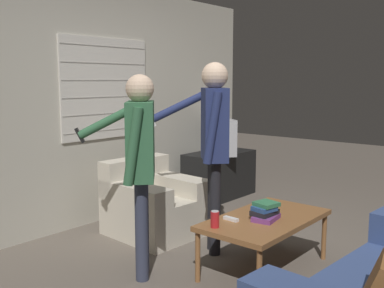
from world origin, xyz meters
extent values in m
plane|color=#665B51|center=(0.00, 0.00, 0.00)|extent=(16.00, 16.00, 0.00)
cube|color=#BCB7A8|center=(0.00, 2.03, 1.27)|extent=(5.20, 0.06, 2.55)
cube|color=silver|center=(0.24, 1.99, 1.44)|extent=(1.15, 0.02, 1.07)
cube|color=#A4A099|center=(0.24, 1.98, 1.00)|extent=(1.13, 0.00, 0.01)
cube|color=#A4A099|center=(0.24, 1.98, 1.18)|extent=(1.13, 0.00, 0.01)
cube|color=#A4A099|center=(0.24, 1.98, 1.35)|extent=(1.13, 0.00, 0.01)
cube|color=#A4A099|center=(0.24, 1.98, 1.53)|extent=(1.13, 0.00, 0.01)
cube|color=#A4A099|center=(0.24, 1.98, 1.71)|extent=(1.13, 0.00, 0.01)
cube|color=#A4A099|center=(0.24, 1.98, 1.89)|extent=(1.13, 0.00, 0.01)
cube|color=beige|center=(0.21, 1.22, 0.19)|extent=(0.83, 0.88, 0.38)
cube|color=beige|center=(0.23, 1.54, 0.56)|extent=(0.79, 0.24, 0.35)
cube|color=beige|center=(0.48, 1.21, 0.47)|extent=(0.28, 0.85, 0.17)
cube|color=beige|center=(-0.06, 1.24, 0.47)|extent=(0.28, 0.85, 0.17)
cube|color=brown|center=(0.16, -0.06, 0.42)|extent=(1.12, 0.63, 0.04)
cylinder|color=brown|center=(-0.36, 0.21, 0.20)|extent=(0.04, 0.04, 0.40)
cylinder|color=brown|center=(0.68, 0.21, 0.20)|extent=(0.04, 0.04, 0.40)
cylinder|color=brown|center=(-0.36, -0.34, 0.20)|extent=(0.04, 0.04, 0.40)
cylinder|color=brown|center=(0.68, -0.34, 0.20)|extent=(0.04, 0.04, 0.40)
cube|color=black|center=(1.80, 1.62, 0.30)|extent=(0.98, 0.51, 0.60)
cube|color=#B2B2B7|center=(1.80, 1.62, 0.82)|extent=(0.67, 0.80, 0.45)
cube|color=black|center=(1.71, 1.68, 0.82)|extent=(0.44, 0.59, 0.37)
cylinder|color=#33384C|center=(-0.61, 0.56, 0.39)|extent=(0.10, 0.10, 0.79)
cylinder|color=#33384C|center=(-0.50, 0.67, 0.39)|extent=(0.10, 0.10, 0.79)
cube|color=#336642|center=(-0.55, 0.61, 1.08)|extent=(0.46, 0.45, 0.59)
sphere|color=beige|center=(-0.55, 0.61, 1.47)|extent=(0.21, 0.21, 0.21)
cylinder|color=#336642|center=(-0.76, 0.47, 1.07)|extent=(0.16, 0.16, 0.56)
cylinder|color=#336642|center=(-0.55, 0.96, 1.22)|extent=(0.42, 0.43, 0.31)
cube|color=black|center=(-0.73, 1.14, 1.09)|extent=(0.08, 0.09, 0.13)
cylinder|color=black|center=(0.16, 0.45, 0.42)|extent=(0.10, 0.10, 0.84)
cylinder|color=black|center=(0.26, 0.54, 0.42)|extent=(0.10, 0.10, 0.84)
cube|color=navy|center=(0.21, 0.49, 1.15)|extent=(0.41, 0.41, 0.63)
sphere|color=beige|center=(0.21, 0.49, 1.57)|extent=(0.23, 0.23, 0.23)
cylinder|color=navy|center=(0.03, 0.38, 1.14)|extent=(0.16, 0.16, 0.60)
cylinder|color=navy|center=(0.16, 0.83, 1.31)|extent=(0.45, 0.45, 0.32)
cube|color=white|center=(-0.03, 1.02, 1.18)|extent=(0.08, 0.08, 0.13)
cube|color=#75387F|center=(0.11, -0.10, 0.46)|extent=(0.26, 0.19, 0.04)
cube|color=black|center=(0.12, -0.08, 0.50)|extent=(0.22, 0.16, 0.04)
cube|color=#284C89|center=(0.10, -0.09, 0.53)|extent=(0.19, 0.18, 0.03)
cube|color=#33754C|center=(0.13, -0.09, 0.57)|extent=(0.19, 0.19, 0.03)
cylinder|color=red|center=(-0.29, 0.10, 0.50)|extent=(0.07, 0.07, 0.12)
cylinder|color=silver|center=(-0.29, 0.10, 0.57)|extent=(0.06, 0.06, 0.00)
cube|color=white|center=(-0.08, 0.10, 0.45)|extent=(0.05, 0.13, 0.02)
cylinder|color=black|center=(0.87, 1.55, 0.01)|extent=(0.20, 0.20, 0.02)
cylinder|color=black|center=(0.87, 1.55, 0.05)|extent=(0.03, 0.03, 0.07)
torus|color=black|center=(0.87, 1.55, 0.23)|extent=(0.30, 0.02, 0.30)
sphere|color=black|center=(0.87, 1.55, 0.23)|extent=(0.08, 0.08, 0.08)
camera|label=1|loc=(-2.87, -1.87, 1.53)|focal=42.00mm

